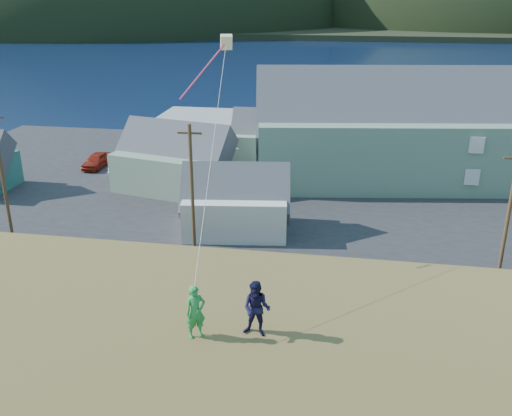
{
  "coord_description": "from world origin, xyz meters",
  "views": [
    {
      "loc": [
        6.98,
        -33.02,
        17.15
      ],
      "look_at": [
        3.35,
        -11.77,
        8.8
      ],
      "focal_mm": 40.0,
      "sensor_mm": 36.0,
      "label": 1
    }
  ],
  "objects_px": {
    "lodge": "(455,130)",
    "kite_flyer_green": "(195,312)",
    "shed_white": "(236,202)",
    "shed_palegreen_near": "(175,160)",
    "wharf": "(252,123)",
    "shed_palegreen_far": "(279,137)",
    "kite_flyer_navy": "(257,309)"
  },
  "relations": [
    {
      "from": "lodge",
      "to": "shed_palegreen_far",
      "type": "height_order",
      "value": "lodge"
    },
    {
      "from": "shed_palegreen_near",
      "to": "wharf",
      "type": "bearing_deg",
      "value": 97.68
    },
    {
      "from": "wharf",
      "to": "shed_white",
      "type": "distance_m",
      "value": 34.92
    },
    {
      "from": "kite_flyer_green",
      "to": "lodge",
      "type": "bearing_deg",
      "value": 36.53
    },
    {
      "from": "shed_palegreen_near",
      "to": "shed_palegreen_far",
      "type": "bearing_deg",
      "value": 66.05
    },
    {
      "from": "shed_palegreen_near",
      "to": "shed_white",
      "type": "distance_m",
      "value": 11.26
    },
    {
      "from": "shed_palegreen_near",
      "to": "lodge",
      "type": "bearing_deg",
      "value": 28.01
    },
    {
      "from": "kite_flyer_green",
      "to": "shed_white",
      "type": "bearing_deg",
      "value": 64.55
    },
    {
      "from": "lodge",
      "to": "shed_white",
      "type": "height_order",
      "value": "lodge"
    },
    {
      "from": "shed_white",
      "to": "kite_flyer_green",
      "type": "relative_size",
      "value": 4.99
    },
    {
      "from": "shed_white",
      "to": "lodge",
      "type": "bearing_deg",
      "value": 33.48
    },
    {
      "from": "lodge",
      "to": "kite_flyer_green",
      "type": "relative_size",
      "value": 21.96
    },
    {
      "from": "lodge",
      "to": "kite_flyer_green",
      "type": "height_order",
      "value": "lodge"
    },
    {
      "from": "kite_flyer_green",
      "to": "kite_flyer_navy",
      "type": "height_order",
      "value": "kite_flyer_navy"
    },
    {
      "from": "wharf",
      "to": "shed_palegreen_near",
      "type": "distance_m",
      "value": 26.18
    },
    {
      "from": "lodge",
      "to": "wharf",
      "type": "bearing_deg",
      "value": 130.48
    },
    {
      "from": "lodge",
      "to": "shed_palegreen_near",
      "type": "relative_size",
      "value": 3.3
    },
    {
      "from": "kite_flyer_green",
      "to": "kite_flyer_navy",
      "type": "bearing_deg",
      "value": -21.82
    },
    {
      "from": "lodge",
      "to": "kite_flyer_navy",
      "type": "bearing_deg",
      "value": -115.58
    },
    {
      "from": "shed_palegreen_near",
      "to": "kite_flyer_navy",
      "type": "relative_size",
      "value": 6.31
    },
    {
      "from": "shed_white",
      "to": "shed_palegreen_far",
      "type": "bearing_deg",
      "value": 80.38
    },
    {
      "from": "shed_palegreen_near",
      "to": "shed_white",
      "type": "bearing_deg",
      "value": -36.46
    },
    {
      "from": "kite_flyer_green",
      "to": "wharf",
      "type": "bearing_deg",
      "value": 64.07
    },
    {
      "from": "wharf",
      "to": "lodge",
      "type": "bearing_deg",
      "value": -40.84
    },
    {
      "from": "wharf",
      "to": "kite_flyer_navy",
      "type": "distance_m",
      "value": 59.74
    },
    {
      "from": "shed_palegreen_near",
      "to": "kite_flyer_green",
      "type": "relative_size",
      "value": 6.64
    },
    {
      "from": "shed_white",
      "to": "kite_flyer_green",
      "type": "height_order",
      "value": "kite_flyer_green"
    },
    {
      "from": "shed_palegreen_near",
      "to": "shed_palegreen_far",
      "type": "relative_size",
      "value": 1.13
    },
    {
      "from": "wharf",
      "to": "lodge",
      "type": "distance_m",
      "value": 29.88
    },
    {
      "from": "shed_white",
      "to": "kite_flyer_green",
      "type": "distance_m",
      "value": 25.13
    },
    {
      "from": "wharf",
      "to": "shed_palegreen_far",
      "type": "relative_size",
      "value": 2.6
    },
    {
      "from": "shed_palegreen_far",
      "to": "kite_flyer_green",
      "type": "relative_size",
      "value": 5.86
    }
  ]
}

